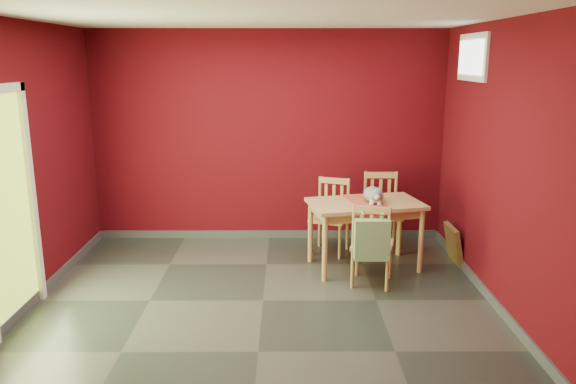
{
  "coord_description": "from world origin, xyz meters",
  "views": [
    {
      "loc": [
        0.23,
        -5.16,
        2.35
      ],
      "look_at": [
        0.25,
        0.45,
        1.0
      ],
      "focal_mm": 35.0,
      "sensor_mm": 36.0,
      "label": 1
    }
  ],
  "objects_px": {
    "dining_table": "(365,210)",
    "chair_far_left": "(331,215)",
    "cat": "(373,192)",
    "chair_near": "(372,243)",
    "picture_frame": "(454,244)",
    "tote_bag": "(372,240)",
    "chair_far_right": "(382,211)"
  },
  "relations": [
    {
      "from": "dining_table",
      "to": "chair_far_left",
      "type": "bearing_deg",
      "value": 122.47
    },
    {
      "from": "chair_far_left",
      "to": "cat",
      "type": "height_order",
      "value": "cat"
    },
    {
      "from": "chair_near",
      "to": "cat",
      "type": "distance_m",
      "value": 0.69
    },
    {
      "from": "cat",
      "to": "picture_frame",
      "type": "bearing_deg",
      "value": 11.55
    },
    {
      "from": "chair_near",
      "to": "picture_frame",
      "type": "distance_m",
      "value": 1.27
    },
    {
      "from": "dining_table",
      "to": "tote_bag",
      "type": "height_order",
      "value": "tote_bag"
    },
    {
      "from": "chair_far_right",
      "to": "cat",
      "type": "distance_m",
      "value": 0.75
    },
    {
      "from": "tote_bag",
      "to": "chair_near",
      "type": "bearing_deg",
      "value": 80.67
    },
    {
      "from": "picture_frame",
      "to": "chair_near",
      "type": "bearing_deg",
      "value": -148.25
    },
    {
      "from": "tote_bag",
      "to": "dining_table",
      "type": "bearing_deg",
      "value": 87.78
    },
    {
      "from": "cat",
      "to": "dining_table",
      "type": "bearing_deg",
      "value": -165.74
    },
    {
      "from": "chair_far_left",
      "to": "chair_far_right",
      "type": "relative_size",
      "value": 0.95
    },
    {
      "from": "chair_far_right",
      "to": "picture_frame",
      "type": "relative_size",
      "value": 2.15
    },
    {
      "from": "cat",
      "to": "picture_frame",
      "type": "distance_m",
      "value": 1.19
    },
    {
      "from": "chair_near",
      "to": "cat",
      "type": "height_order",
      "value": "cat"
    },
    {
      "from": "tote_bag",
      "to": "chair_far_left",
      "type": "bearing_deg",
      "value": 103.97
    },
    {
      "from": "chair_near",
      "to": "picture_frame",
      "type": "relative_size",
      "value": 2.01
    },
    {
      "from": "chair_far_right",
      "to": "cat",
      "type": "xyz_separation_m",
      "value": [
        -0.21,
        -0.61,
        0.4
      ]
    },
    {
      "from": "cat",
      "to": "chair_near",
      "type": "bearing_deg",
      "value": -94.38
    },
    {
      "from": "cat",
      "to": "chair_far_right",
      "type": "bearing_deg",
      "value": 75.47
    },
    {
      "from": "chair_far_left",
      "to": "picture_frame",
      "type": "height_order",
      "value": "chair_far_left"
    },
    {
      "from": "tote_bag",
      "to": "cat",
      "type": "distance_m",
      "value": 0.82
    },
    {
      "from": "tote_bag",
      "to": "cat",
      "type": "bearing_deg",
      "value": 81.11
    },
    {
      "from": "chair_far_left",
      "to": "tote_bag",
      "type": "distance_m",
      "value": 1.31
    },
    {
      "from": "chair_far_left",
      "to": "picture_frame",
      "type": "distance_m",
      "value": 1.49
    },
    {
      "from": "dining_table",
      "to": "picture_frame",
      "type": "distance_m",
      "value": 1.17
    },
    {
      "from": "dining_table",
      "to": "chair_near",
      "type": "bearing_deg",
      "value": -89.28
    },
    {
      "from": "tote_bag",
      "to": "cat",
      "type": "height_order",
      "value": "cat"
    },
    {
      "from": "dining_table",
      "to": "tote_bag",
      "type": "distance_m",
      "value": 0.74
    },
    {
      "from": "chair_far_left",
      "to": "chair_near",
      "type": "relative_size",
      "value": 1.01
    },
    {
      "from": "chair_far_left",
      "to": "picture_frame",
      "type": "bearing_deg",
      "value": -15.87
    },
    {
      "from": "chair_far_right",
      "to": "tote_bag",
      "type": "relative_size",
      "value": 1.97
    }
  ]
}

